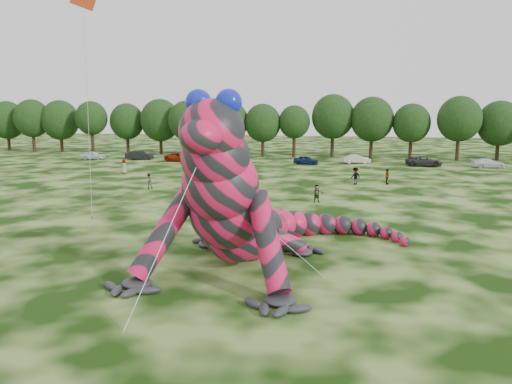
{
  "coord_description": "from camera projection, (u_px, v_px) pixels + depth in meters",
  "views": [
    {
      "loc": [
        10.76,
        -26.53,
        8.47
      ],
      "look_at": [
        5.82,
        -0.99,
        4.0
      ],
      "focal_mm": 35.0,
      "sensor_mm": 36.0,
      "label": 1
    }
  ],
  "objects": [
    {
      "name": "spectator_1",
      "position": [
        149.0,
        181.0,
        51.63
      ],
      "size": [
        0.98,
        0.97,
        1.59
      ],
      "primitive_type": "imported",
      "rotation": [
        0.0,
        0.0,
        3.89
      ],
      "color": "gray",
      "rests_on": "ground"
    },
    {
      "name": "car_6",
      "position": [
        424.0,
        161.0,
        71.46
      ],
      "size": [
        5.29,
        2.88,
        1.41
      ],
      "primitive_type": "imported",
      "rotation": [
        0.0,
        0.0,
        1.68
      ],
      "color": "#29292B",
      "rests_on": "ground"
    },
    {
      "name": "tree_1",
      "position": [
        33.0,
        126.0,
        93.51
      ],
      "size": [
        6.74,
        6.07,
        9.81
      ],
      "primitive_type": null,
      "color": "black",
      "rests_on": "ground"
    },
    {
      "name": "tree_4",
      "position": [
        127.0,
        128.0,
        90.71
      ],
      "size": [
        6.22,
        5.6,
        9.06
      ],
      "primitive_type": null,
      "color": "black",
      "rests_on": "ground"
    },
    {
      "name": "car_0",
      "position": [
        93.0,
        155.0,
        80.62
      ],
      "size": [
        3.95,
        1.6,
        1.34
      ],
      "primitive_type": "imported",
      "rotation": [
        0.0,
        0.0,
        1.58
      ],
      "color": "white",
      "rests_on": "ground"
    },
    {
      "name": "inflatable_gecko",
      "position": [
        245.0,
        177.0,
        27.4
      ],
      "size": [
        17.6,
        20.19,
        9.29
      ],
      "primitive_type": null,
      "rotation": [
        0.0,
        0.0,
        -0.11
      ],
      "color": "#CE1446",
      "rests_on": "ground"
    },
    {
      "name": "spectator_5",
      "position": [
        317.0,
        194.0,
        44.51
      ],
      "size": [
        1.53,
        0.96,
        1.58
      ],
      "primitive_type": "imported",
      "rotation": [
        0.0,
        0.0,
        0.37
      ],
      "color": "gray",
      "rests_on": "ground"
    },
    {
      "name": "tree_0",
      "position": [
        8.0,
        126.0,
        95.84
      ],
      "size": [
        6.91,
        6.22,
        9.51
      ],
      "primitive_type": null,
      "color": "black",
      "rests_on": "ground"
    },
    {
      "name": "tree_7",
      "position": [
        229.0,
        129.0,
        85.16
      ],
      "size": [
        6.68,
        6.01,
        9.48
      ],
      "primitive_type": null,
      "color": "black",
      "rests_on": "ground"
    },
    {
      "name": "tree_3",
      "position": [
        92.0,
        127.0,
        90.22
      ],
      "size": [
        5.81,
        5.23,
        9.44
      ],
      "primitive_type": null,
      "color": "black",
      "rests_on": "ground"
    },
    {
      "name": "tree_5",
      "position": [
        160.0,
        127.0,
        89.16
      ],
      "size": [
        7.16,
        6.44,
        9.8
      ],
      "primitive_type": null,
      "color": "black",
      "rests_on": "ground"
    },
    {
      "name": "car_4",
      "position": [
        306.0,
        160.0,
        73.98
      ],
      "size": [
        3.9,
        2.17,
        1.25
      ],
      "primitive_type": "imported",
      "rotation": [
        0.0,
        0.0,
        1.37
      ],
      "color": "#0F2248",
      "rests_on": "ground"
    },
    {
      "name": "spectator_3",
      "position": [
        387.0,
        177.0,
        54.72
      ],
      "size": [
        0.53,
        1.04,
        1.71
      ],
      "primitive_type": "imported",
      "rotation": [
        0.0,
        0.0,
        1.45
      ],
      "color": "gray",
      "rests_on": "ground"
    },
    {
      "name": "tree_9",
      "position": [
        294.0,
        131.0,
        83.67
      ],
      "size": [
        5.27,
        4.74,
        8.68
      ],
      "primitive_type": null,
      "color": "black",
      "rests_on": "ground"
    },
    {
      "name": "spectator_2",
      "position": [
        355.0,
        176.0,
        54.67
      ],
      "size": [
        1.39,
        1.28,
        1.88
      ],
      "primitive_type": "imported",
      "rotation": [
        0.0,
        0.0,
        3.77
      ],
      "color": "gray",
      "rests_on": "ground"
    },
    {
      "name": "tree_6",
      "position": [
        187.0,
        128.0,
        86.45
      ],
      "size": [
        6.52,
        5.86,
        9.49
      ],
      "primitive_type": null,
      "color": "black",
      "rests_on": "ground"
    },
    {
      "name": "tree_10",
      "position": [
        333.0,
        126.0,
        83.52
      ],
      "size": [
        7.09,
        6.38,
        10.5
      ],
      "primitive_type": null,
      "color": "black",
      "rests_on": "ground"
    },
    {
      "name": "flying_kite",
      "position": [
        84.0,
        19.0,
        30.86
      ],
      "size": [
        3.75,
        5.47,
        15.98
      ],
      "color": "red",
      "rests_on": "ground"
    },
    {
      "name": "spectator_4",
      "position": [
        124.0,
        166.0,
        63.62
      ],
      "size": [
        0.92,
        0.63,
        1.81
      ],
      "primitive_type": "imported",
      "rotation": [
        0.0,
        0.0,
        3.21
      ],
      "color": "gray",
      "rests_on": "ground"
    },
    {
      "name": "tree_13",
      "position": [
        459.0,
        128.0,
        78.45
      ],
      "size": [
        6.83,
        6.15,
        10.13
      ],
      "primitive_type": null,
      "color": "black",
      "rests_on": "ground"
    },
    {
      "name": "tree_11",
      "position": [
        372.0,
        128.0,
        81.99
      ],
      "size": [
        7.01,
        6.31,
        10.07
      ],
      "primitive_type": null,
      "color": "black",
      "rests_on": "ground"
    },
    {
      "name": "car_7",
      "position": [
        488.0,
        163.0,
        69.52
      ],
      "size": [
        4.65,
        2.35,
        1.29
      ],
      "primitive_type": "imported",
      "rotation": [
        0.0,
        0.0,
        1.69
      ],
      "color": "white",
      "rests_on": "ground"
    },
    {
      "name": "tree_8",
      "position": [
        263.0,
        130.0,
        84.29
      ],
      "size": [
        6.14,
        5.53,
        8.94
      ],
      "primitive_type": null,
      "color": "black",
      "rests_on": "ground"
    },
    {
      "name": "car_1",
      "position": [
        139.0,
        155.0,
        80.36
      ],
      "size": [
        4.52,
        1.92,
        1.45
      ],
      "primitive_type": "imported",
      "rotation": [
        0.0,
        0.0,
        1.66
      ],
      "color": "black",
      "rests_on": "ground"
    },
    {
      "name": "tree_2",
      "position": [
        61.0,
        126.0,
        93.21
      ],
      "size": [
        7.04,
        6.34,
        9.64
      ],
      "primitive_type": null,
      "color": "black",
      "rests_on": "ground"
    },
    {
      "name": "car_2",
      "position": [
        181.0,
        157.0,
        77.53
      ],
      "size": [
        5.08,
        2.39,
        1.4
      ],
      "primitive_type": "imported",
      "rotation": [
        0.0,
        0.0,
        1.56
      ],
      "color": "maroon",
      "rests_on": "ground"
    },
    {
      "name": "tree_14",
      "position": [
        499.0,
        131.0,
        78.87
      ],
      "size": [
        6.82,
        6.14,
        9.4
      ],
      "primitive_type": null,
      "color": "black",
      "rests_on": "ground"
    },
    {
      "name": "ground",
      "position": [
        162.0,
        253.0,
        29.12
      ],
      "size": [
        240.0,
        240.0,
        0.0
      ],
      "primitive_type": "plane",
      "color": "#16330A",
      "rests_on": "ground"
    },
    {
      "name": "tree_12",
      "position": [
        411.0,
        131.0,
        80.48
      ],
      "size": [
        5.99,
        5.39,
        8.97
      ],
      "primitive_type": null,
      "color": "black",
      "rests_on": "ground"
    },
    {
      "name": "car_3",
      "position": [
        227.0,
        158.0,
        76.35
      ],
      "size": [
        4.81,
        1.96,
        1.39
      ],
      "primitive_type": "imported",
      "rotation": [
        0.0,
        0.0,
        1.57
      ],
      "color": "#AAAEB4",
      "rests_on": "ground"
    },
    {
      "name": "car_5",
      "position": [
        357.0,
        159.0,
        74.93
      ],
      "size": [
        4.17,
        2.01,
        1.32
      ],
      "primitive_type": "imported",
      "rotation": [
        0.0,
        0.0,
        1.73
      ],
      "color": "beige",
      "rests_on": "ground"
    }
  ]
}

